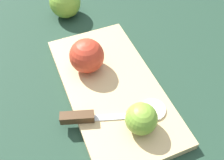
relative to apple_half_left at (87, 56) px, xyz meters
name	(u,v)px	position (x,y,z in m)	size (l,w,h in m)	color
ground_plane	(112,91)	(0.07, 0.03, -0.06)	(4.00, 4.00, 0.00)	#1E3828
cutting_board	(112,88)	(0.07, 0.03, -0.05)	(0.40, 0.21, 0.02)	tan
apple_half_left	(87,56)	(0.00, 0.00, 0.00)	(0.08, 0.08, 0.08)	red
apple_half_right	(141,119)	(0.19, 0.05, -0.01)	(0.06, 0.06, 0.06)	olive
knife	(83,117)	(0.13, -0.06, -0.03)	(0.07, 0.17, 0.02)	silver
apple_slice	(153,110)	(0.17, 0.09, -0.04)	(0.05, 0.05, 0.00)	beige
apple_whole	(65,2)	(-0.25, 0.02, -0.02)	(0.09, 0.09, 0.10)	olive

